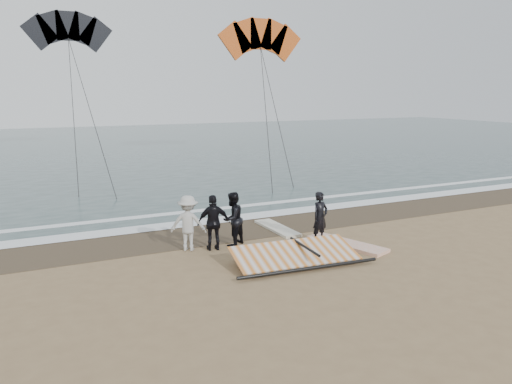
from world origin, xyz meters
TOP-DOWN VIEW (x-y plane):
  - ground at (0.00, 0.00)m, footprint 120.00×120.00m
  - sea at (0.00, 33.00)m, footprint 120.00×54.00m
  - wet_sand at (0.00, 4.50)m, footprint 120.00×2.80m
  - foam_near at (0.00, 5.90)m, footprint 120.00×0.90m
  - foam_far at (0.00, 7.60)m, footprint 120.00×0.45m
  - man_main at (0.52, 1.98)m, footprint 0.67×0.53m
  - board_white at (1.09, 1.30)m, footprint 1.58×2.73m
  - board_cream at (-0.01, 3.87)m, footprint 0.66×2.32m
  - trio_cluster at (-2.87, 2.89)m, footprint 2.54×1.12m
  - sail_rig at (-1.25, 0.71)m, footprint 4.09×1.96m
  - kite_red at (7.28, 20.16)m, footprint 6.67×5.53m
  - kite_dark at (-4.11, 27.63)m, footprint 6.67×8.42m

SIDE VIEW (x-z plane):
  - ground at x=0.00m, z-range 0.00..0.00m
  - wet_sand at x=0.00m, z-range 0.00..0.01m
  - sea at x=0.00m, z-range 0.00..0.02m
  - foam_near at x=0.00m, z-range 0.02..0.03m
  - foam_far at x=0.00m, z-range 0.02..0.03m
  - board_cream at x=-0.01m, z-range 0.00..0.10m
  - board_white at x=1.09m, z-range 0.00..0.11m
  - sail_rig at x=-1.25m, z-range -0.05..0.44m
  - man_main at x=0.52m, z-range 0.00..1.63m
  - trio_cluster at x=-2.87m, z-range -0.01..1.69m
  - kite_red at x=7.28m, z-range 0.93..14.96m
  - kite_dark at x=-4.11m, z-range -0.62..17.97m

